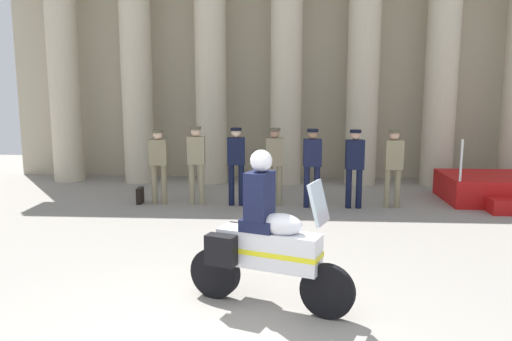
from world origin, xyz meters
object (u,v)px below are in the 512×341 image
at_px(officer_in_row_1, 196,159).
at_px(motorcycle_with_rider, 263,242).
at_px(officer_in_row_5, 355,162).
at_px(reviewing_stand, 504,189).
at_px(officer_in_row_3, 275,160).
at_px(officer_in_row_4, 312,161).
at_px(briefcase_on_ground, 140,196).
at_px(officer_in_row_2, 236,160).
at_px(officer_in_row_6, 393,162).
at_px(officer_in_row_0, 158,160).

xyz_separation_m(officer_in_row_1, motorcycle_with_rider, (1.75, -5.28, -0.23)).
relative_size(officer_in_row_1, officer_in_row_5, 1.02).
relative_size(reviewing_stand, officer_in_row_5, 1.56).
distance_m(officer_in_row_3, officer_in_row_5, 1.72).
relative_size(officer_in_row_5, motorcycle_with_rider, 0.85).
bearing_deg(officer_in_row_5, officer_in_row_4, -3.47).
height_order(officer_in_row_4, briefcase_on_ground, officer_in_row_4).
distance_m(reviewing_stand, officer_in_row_2, 6.12).
relative_size(officer_in_row_6, briefcase_on_ground, 4.69).
bearing_deg(officer_in_row_4, officer_in_row_2, -6.49).
distance_m(officer_in_row_0, officer_in_row_4, 3.38).
bearing_deg(officer_in_row_1, officer_in_row_3, 174.89).
xyz_separation_m(officer_in_row_5, briefcase_on_ground, (-4.74, 0.13, -0.82)).
xyz_separation_m(officer_in_row_1, officer_in_row_5, (3.45, -0.16, -0.02)).
height_order(officer_in_row_1, officer_in_row_4, officer_in_row_1).
relative_size(reviewing_stand, officer_in_row_6, 1.56).
relative_size(officer_in_row_3, officer_in_row_5, 1.01).
bearing_deg(reviewing_stand, officer_in_row_3, -172.56).
bearing_deg(officer_in_row_3, officer_in_row_5, 172.70).
height_order(officer_in_row_3, officer_in_row_4, officer_in_row_3).
bearing_deg(officer_in_row_0, briefcase_on_ground, -7.08).
bearing_deg(briefcase_on_ground, officer_in_row_0, -3.50).
distance_m(officer_in_row_0, officer_in_row_3, 2.57).
xyz_separation_m(officer_in_row_1, officer_in_row_3, (1.73, -0.05, -0.01)).
relative_size(officer_in_row_2, officer_in_row_6, 1.02).
xyz_separation_m(officer_in_row_0, officer_in_row_4, (3.38, -0.11, 0.03)).
height_order(officer_in_row_0, officer_in_row_2, officer_in_row_2).
bearing_deg(officer_in_row_1, motorcycle_with_rider, 104.72).
height_order(officer_in_row_0, briefcase_on_ground, officer_in_row_0).
relative_size(officer_in_row_0, officer_in_row_5, 0.98).
distance_m(officer_in_row_4, briefcase_on_ground, 3.92).
xyz_separation_m(reviewing_stand, officer_in_row_1, (-6.94, -0.63, 0.73)).
relative_size(officer_in_row_1, officer_in_row_2, 1.01).
xyz_separation_m(officer_in_row_0, officer_in_row_5, (4.28, -0.11, 0.02)).
relative_size(officer_in_row_2, officer_in_row_4, 1.01).
height_order(officer_in_row_3, motorcycle_with_rider, motorcycle_with_rider).
distance_m(officer_in_row_3, motorcycle_with_rider, 5.24).
distance_m(officer_in_row_0, motorcycle_with_rider, 5.83).
bearing_deg(officer_in_row_0, officer_in_row_1, 179.89).
bearing_deg(officer_in_row_2, reviewing_stand, -176.89).
bearing_deg(officer_in_row_2, officer_in_row_0, -4.41).
bearing_deg(officer_in_row_6, officer_in_row_2, -3.29).
height_order(officer_in_row_6, briefcase_on_ground, officer_in_row_6).
distance_m(officer_in_row_3, briefcase_on_ground, 3.13).
xyz_separation_m(officer_in_row_1, officer_in_row_2, (0.90, -0.08, -0.01)).
distance_m(officer_in_row_2, officer_in_row_3, 0.84).
xyz_separation_m(officer_in_row_2, officer_in_row_5, (2.55, -0.08, -0.02)).
xyz_separation_m(officer_in_row_0, motorcycle_with_rider, (2.58, -5.23, -0.19)).
relative_size(officer_in_row_0, officer_in_row_1, 0.96).
xyz_separation_m(officer_in_row_4, officer_in_row_5, (0.90, 0.00, -0.01)).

